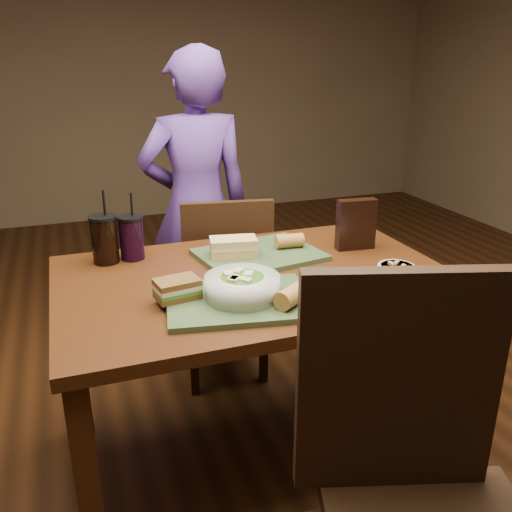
{
  "coord_description": "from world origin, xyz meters",
  "views": [
    {
      "loc": [
        -0.56,
        -1.57,
        1.44
      ],
      "look_at": [
        0.0,
        0.0,
        0.82
      ],
      "focal_mm": 38.0,
      "sensor_mm": 36.0,
      "label": 1
    }
  ],
  "objects_px": {
    "sandwich_near": "(177,289)",
    "dining_table": "(256,300)",
    "salad_bowl": "(242,285)",
    "cup_berry": "(131,237)",
    "tray_far": "(259,255)",
    "baguette_near": "(292,295)",
    "sandwich_far": "(233,247)",
    "cup_cola": "(105,239)",
    "chair_far": "(223,282)",
    "baguette_far": "(289,241)",
    "tray_near": "(239,301)",
    "chip_bag": "(356,224)",
    "chair_near": "(419,487)",
    "diner": "(197,208)",
    "soup_bowl": "(396,272)"
  },
  "relations": [
    {
      "from": "sandwich_near",
      "to": "dining_table",
      "type": "bearing_deg",
      "value": 23.28
    },
    {
      "from": "salad_bowl",
      "to": "cup_berry",
      "type": "bearing_deg",
      "value": 117.7
    },
    {
      "from": "tray_far",
      "to": "baguette_near",
      "type": "distance_m",
      "value": 0.45
    },
    {
      "from": "sandwich_far",
      "to": "cup_cola",
      "type": "bearing_deg",
      "value": 162.66
    },
    {
      "from": "chair_far",
      "to": "baguette_far",
      "type": "relative_size",
      "value": 8.54
    },
    {
      "from": "chair_far",
      "to": "sandwich_near",
      "type": "bearing_deg",
      "value": -115.9
    },
    {
      "from": "tray_near",
      "to": "cup_berry",
      "type": "height_order",
      "value": "cup_berry"
    },
    {
      "from": "dining_table",
      "to": "tray_near",
      "type": "relative_size",
      "value": 3.1
    },
    {
      "from": "tray_near",
      "to": "chip_bag",
      "type": "bearing_deg",
      "value": 29.17
    },
    {
      "from": "chair_near",
      "to": "chip_bag",
      "type": "height_order",
      "value": "chair_near"
    },
    {
      "from": "salad_bowl",
      "to": "sandwich_far",
      "type": "height_order",
      "value": "salad_bowl"
    },
    {
      "from": "diner",
      "to": "sandwich_far",
      "type": "xyz_separation_m",
      "value": [
        -0.05,
        -0.76,
        0.06
      ]
    },
    {
      "from": "salad_bowl",
      "to": "sandwich_near",
      "type": "bearing_deg",
      "value": 162.5
    },
    {
      "from": "tray_near",
      "to": "cup_cola",
      "type": "height_order",
      "value": "cup_cola"
    },
    {
      "from": "cup_berry",
      "to": "chip_bag",
      "type": "bearing_deg",
      "value": -12.18
    },
    {
      "from": "sandwich_far",
      "to": "chip_bag",
      "type": "distance_m",
      "value": 0.47
    },
    {
      "from": "diner",
      "to": "baguette_near",
      "type": "xyz_separation_m",
      "value": [
        -0.01,
        -1.2,
        0.05
      ]
    },
    {
      "from": "chair_far",
      "to": "diner",
      "type": "height_order",
      "value": "diner"
    },
    {
      "from": "tray_far",
      "to": "cup_berry",
      "type": "distance_m",
      "value": 0.46
    },
    {
      "from": "soup_bowl",
      "to": "sandwich_far",
      "type": "relative_size",
      "value": 1.11
    },
    {
      "from": "dining_table",
      "to": "sandwich_far",
      "type": "bearing_deg",
      "value": 99.31
    },
    {
      "from": "chair_near",
      "to": "soup_bowl",
      "type": "height_order",
      "value": "chair_near"
    },
    {
      "from": "sandwich_near",
      "to": "chip_bag",
      "type": "bearing_deg",
      "value": 19.08
    },
    {
      "from": "chair_far",
      "to": "sandwich_near",
      "type": "xyz_separation_m",
      "value": [
        -0.34,
        -0.69,
        0.31
      ]
    },
    {
      "from": "soup_bowl",
      "to": "cup_cola",
      "type": "bearing_deg",
      "value": 150.67
    },
    {
      "from": "cup_cola",
      "to": "baguette_near",
      "type": "bearing_deg",
      "value": -51.08
    },
    {
      "from": "sandwich_near",
      "to": "tray_far",
      "type": "bearing_deg",
      "value": 38.6
    },
    {
      "from": "sandwich_near",
      "to": "baguette_far",
      "type": "height_order",
      "value": "sandwich_near"
    },
    {
      "from": "soup_bowl",
      "to": "sandwich_near",
      "type": "relative_size",
      "value": 1.44
    },
    {
      "from": "chair_far",
      "to": "cup_cola",
      "type": "height_order",
      "value": "cup_cola"
    },
    {
      "from": "tray_near",
      "to": "tray_far",
      "type": "height_order",
      "value": "same"
    },
    {
      "from": "baguette_near",
      "to": "cup_berry",
      "type": "distance_m",
      "value": 0.69
    },
    {
      "from": "baguette_near",
      "to": "baguette_far",
      "type": "height_order",
      "value": "baguette_near"
    },
    {
      "from": "chip_bag",
      "to": "tray_far",
      "type": "bearing_deg",
      "value": -179.58
    },
    {
      "from": "tray_far",
      "to": "chip_bag",
      "type": "height_order",
      "value": "chip_bag"
    },
    {
      "from": "cup_cola",
      "to": "chair_near",
      "type": "bearing_deg",
      "value": -64.85
    },
    {
      "from": "diner",
      "to": "salad_bowl",
      "type": "relative_size",
      "value": 6.67
    },
    {
      "from": "tray_far",
      "to": "cup_cola",
      "type": "relative_size",
      "value": 1.59
    },
    {
      "from": "diner",
      "to": "tray_far",
      "type": "xyz_separation_m",
      "value": [
        0.05,
        -0.76,
        0.01
      ]
    },
    {
      "from": "chair_near",
      "to": "chip_bag",
      "type": "bearing_deg",
      "value": 68.84
    },
    {
      "from": "dining_table",
      "to": "tray_far",
      "type": "xyz_separation_m",
      "value": [
        0.07,
        0.16,
        0.1
      ]
    },
    {
      "from": "cup_berry",
      "to": "chair_far",
      "type": "bearing_deg",
      "value": 32.85
    },
    {
      "from": "chair_near",
      "to": "tray_far",
      "type": "relative_size",
      "value": 2.46
    },
    {
      "from": "chair_near",
      "to": "tray_near",
      "type": "height_order",
      "value": "chair_near"
    },
    {
      "from": "diner",
      "to": "cup_cola",
      "type": "relative_size",
      "value": 5.64
    },
    {
      "from": "tray_near",
      "to": "cup_berry",
      "type": "xyz_separation_m",
      "value": [
        -0.24,
        0.49,
        0.07
      ]
    },
    {
      "from": "sandwich_near",
      "to": "cup_berry",
      "type": "bearing_deg",
      "value": 99.71
    },
    {
      "from": "tray_far",
      "to": "soup_bowl",
      "type": "bearing_deg",
      "value": -45.89
    },
    {
      "from": "tray_near",
      "to": "tray_far",
      "type": "bearing_deg",
      "value": 61.25
    },
    {
      "from": "sandwich_far",
      "to": "tray_near",
      "type": "bearing_deg",
      "value": -105.14
    }
  ]
}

